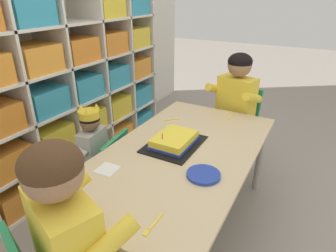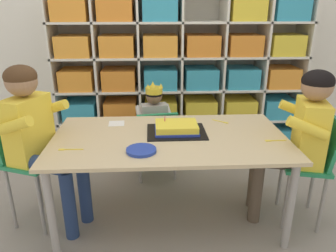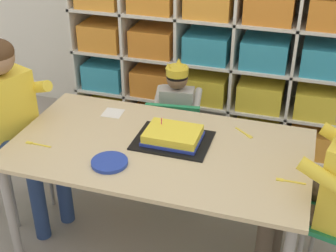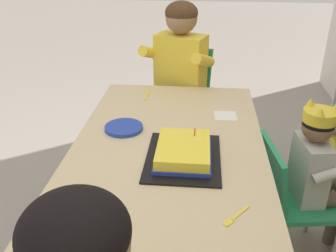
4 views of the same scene
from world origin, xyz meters
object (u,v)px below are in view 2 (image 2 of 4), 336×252
Objects in this scene: birthday_cake_on_tray at (176,129)px; classroom_chair_adult_side at (27,156)px; classroom_chair_blue at (156,138)px; guest_at_table_side at (299,131)px; classroom_chair_guest_side at (314,160)px; fork_at_table_front_edge at (69,149)px; paper_plate_stack at (141,150)px; activity_table at (170,145)px; child_with_crown at (154,118)px; adult_helper_seated at (37,130)px; fork_beside_plate_stack at (274,141)px; fork_scattered_mid_table at (221,122)px.

classroom_chair_adult_side is at bearing -177.06° from birthday_cake_on_tray.
guest_at_table_side reaches higher than classroom_chair_blue.
classroom_chair_guest_side is 5.11× the size of fork_at_table_front_edge.
classroom_chair_adult_side is 1.89m from classroom_chair_guest_side.
fork_at_table_front_edge is (-0.43, 0.05, -0.01)m from paper_plate_stack.
birthday_cake_on_tray is at bearing 51.86° from paper_plate_stack.
classroom_chair_guest_side is at bearing -5.07° from activity_table.
guest_at_table_side is at bearing -3.86° from activity_table.
birthday_cake_on_tray is 2.20× the size of paper_plate_stack.
child_with_crown reaches higher than fork_at_table_front_edge.
classroom_chair_adult_side is at bearing 90.00° from adult_helper_seated.
child_with_crown is 5.62× the size of fork_at_table_front_edge.
fork_beside_plate_stack is (1.49, -0.08, -0.07)m from adult_helper_seated.
adult_helper_seated reaches higher than classroom_chair_blue.
classroom_chair_guest_side is at bearing -172.24° from fork_scattered_mid_table.
classroom_chair_adult_side reaches higher than fork_at_table_front_edge.
paper_plate_stack is at bearing 75.03° from classroom_chair_blue.
paper_plate_stack is (-1.02, -0.16, -0.03)m from guest_at_table_side.
classroom_chair_guest_side reaches higher than fork_at_table_front_edge.
child_with_crown reaches higher than classroom_chair_blue.
adult_helper_seated is at bearing -78.08° from classroom_chair_guest_side.
classroom_chair_adult_side is at bearing -79.25° from classroom_chair_guest_side.
classroom_chair_blue is at bearing -30.88° from adult_helper_seated.
fork_at_table_front_edge is at bearing -159.79° from birthday_cake_on_tray.
activity_table is 8.55× the size of paper_plate_stack.
birthday_cake_on_tray is (-0.90, 0.15, 0.18)m from classroom_chair_guest_side.
fork_beside_plate_stack is (0.74, -0.67, 0.24)m from classroom_chair_blue.
paper_plate_stack is at bearing -128.14° from birthday_cake_on_tray.
fork_scattered_mid_table is (0.39, 0.26, 0.06)m from activity_table.
guest_at_table_side is at bearing 14.83° from fork_beside_plate_stack.
birthday_cake_on_tray is 0.37m from paper_plate_stack.
activity_table is at bearing 72.61° from fork_scattered_mid_table.
classroom_chair_adult_side is 1.61m from fork_beside_plate_stack.
activity_table is at bearing -125.32° from birthday_cake_on_tray.
classroom_chair_blue is at bearing -36.62° from classroom_chair_adult_side.
classroom_chair_adult_side is 1.36m from fork_scattered_mid_table.
child_with_crown is 1.07m from classroom_chair_adult_side.
guest_at_table_side is 1.45m from fork_at_table_front_edge.
fork_beside_plate_stack is at bearing -60.81° from guest_at_table_side.
child_with_crown is 0.63m from birthday_cake_on_tray.
fork_scattered_mid_table is (0.49, -0.41, 0.10)m from child_with_crown.
activity_table is 1.94× the size of classroom_chair_adult_side.
birthday_cake_on_tray is at bearing -62.84° from adult_helper_seated.
child_with_crown is at bearing 103.85° from birthday_cake_on_tray.
fork_scattered_mid_table is (1.23, 0.28, -0.07)m from adult_helper_seated.
fork_beside_plate_stack is at bearing -9.17° from activity_table.
guest_at_table_side reaches higher than fork_scattered_mid_table.
classroom_chair_guest_side is at bearing 4.72° from fork_at_table_front_edge.
fork_beside_plate_stack is (-0.29, -0.02, 0.15)m from classroom_chair_guest_side.
birthday_cake_on_tray is at bearing -85.28° from guest_at_table_side.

